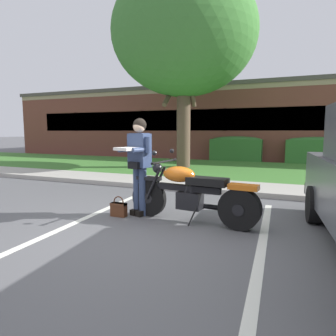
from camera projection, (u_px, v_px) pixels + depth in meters
ground_plane at (140, 231)px, 4.52m from camera, size 140.00×140.00×0.00m
curb_strip at (200, 190)px, 7.39m from camera, size 60.00×0.20×0.12m
concrete_walk at (209, 185)px, 8.17m from camera, size 60.00×1.50×0.08m
grass_lawn at (235, 169)px, 11.64m from camera, size 60.00×6.07×0.06m
stall_stripe_0 at (84, 218)px, 5.16m from camera, size 0.30×4.40×0.01m
stall_stripe_1 at (262, 242)px, 4.04m from camera, size 0.30×4.40×0.01m
motorcycle at (196, 194)px, 4.86m from camera, size 2.24×0.82×1.18m
rider_person at (139, 159)px, 5.27m from camera, size 0.54×0.64×1.70m
handbag at (119, 208)px, 5.28m from camera, size 0.28×0.13×0.36m
shade_tree at (184, 35)px, 11.55m from camera, size 5.55×5.55×7.54m
hedge_left at (236, 148)px, 14.92m from camera, size 2.48×0.90×1.24m
hedge_center_left at (323, 150)px, 13.45m from camera, size 3.09×0.90×1.24m
brick_building at (242, 124)px, 20.06m from camera, size 27.60×10.82×3.96m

